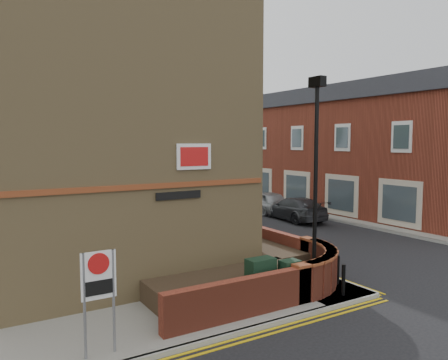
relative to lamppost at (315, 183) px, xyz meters
The scene contains 27 objects.
ground 3.90m from the lamppost, 143.13° to the right, with size 120.00×120.00×0.00m, color black.
pavement_corner 6.07m from the lamppost, behind, with size 13.00×3.00×0.12m, color gray.
pavement_main 15.17m from the lamppost, 88.45° to the left, with size 2.00×32.00×0.12m, color gray.
pavement_far 16.73m from the lamppost, 45.99° to the left, with size 4.00×40.00×0.12m, color gray.
kerb_side 6.18m from the lamppost, 166.76° to the right, with size 13.00×0.15×0.12m, color gray.
kerb_main_near 15.22m from the lamppost, 84.60° to the left, with size 0.15×32.00×0.12m, color gray.
kerb_main_far 15.44m from the lamppost, 51.46° to the left, with size 0.15×40.00×0.12m, color gray.
yellow_lines_side 6.27m from the lamppost, 164.13° to the right, with size 13.00×0.28×0.01m, color gold.
yellow_lines_main 15.26m from the lamppost, 83.64° to the left, with size 0.28×32.00×0.01m, color gold.
corner_building 8.62m from the lamppost, 123.16° to the left, with size 8.95×10.40×13.60m.
garden_wall 3.93m from the lamppost, 140.91° to the left, with size 6.80×6.00×1.20m, color maroon, non-canonical shape.
lamppost is the anchor object (origin of this frame).
utility_cabinet_large 3.24m from the lamppost, behind, with size 0.80×0.45×1.20m, color black.
utility_cabinet_small 2.90m from the lamppost, 169.70° to the right, with size 0.55×0.40×1.10m, color black.
bollard_near 2.91m from the lamppost, 63.43° to the right, with size 0.11×0.11×0.90m, color black.
bollard_far 2.95m from the lamppost, ahead, with size 0.11×0.11×0.90m, color black.
zone_sign 6.85m from the lamppost, behind, with size 0.72×0.07×2.20m.
far_terrace 20.41m from the lamppost, 50.77° to the left, with size 5.40×30.40×8.00m.
far_terrace_cream 39.00m from the lamppost, 70.68° to the left, with size 5.40×12.40×8.00m.
tree_near 12.92m from the lamppost, 88.22° to the left, with size 3.64×3.65×6.70m.
tree_mid 20.93m from the lamppost, 88.90° to the left, with size 4.03×4.03×7.42m.
tree_far 28.89m from the lamppost, 89.21° to the left, with size 3.81×3.81×7.00m.
traffic_light_assembly 23.82m from the lamppost, 88.07° to the left, with size 0.20×0.16×4.20m.
silver_car_near 13.30m from the lamppost, 74.88° to the left, with size 1.46×4.18×1.38m, color silver.
red_car_main 15.71m from the lamppost, 82.58° to the left, with size 2.33×5.06×1.41m, color maroon.
grey_car_far 12.73m from the lamppost, 52.03° to the left, with size 1.89×4.64×1.35m, color #2D2E32.
silver_car_far 15.26m from the lamppost, 58.36° to the left, with size 1.68×4.18×1.42m, color gray.
Camera 1 is at (-7.36, -8.28, 4.54)m, focal length 35.00 mm.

